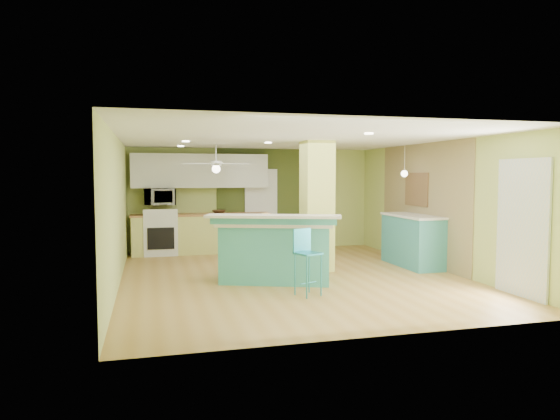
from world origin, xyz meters
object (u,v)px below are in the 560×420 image
object	(u,v)px
peninsula	(276,250)
side_counter	(413,240)
bar_stool	(305,251)
canister	(266,218)
fruit_bowl	(219,212)

from	to	relation	value
peninsula	side_counter	world-z (taller)	peninsula
bar_stool	side_counter	bearing A→B (deg)	10.14
peninsula	bar_stool	bearing A→B (deg)	-59.94
peninsula	canister	size ratio (longest dim) A/B	14.30
side_counter	peninsula	bearing A→B (deg)	-167.05
fruit_bowl	canister	world-z (taller)	canister
side_counter	canister	world-z (taller)	canister
side_counter	fruit_bowl	size ratio (longest dim) A/B	4.84
side_counter	canister	bearing A→B (deg)	-166.05
peninsula	canister	world-z (taller)	canister
side_counter	fruit_bowl	distance (m)	4.54
bar_stool	canister	xyz separation A→B (m)	(-0.39, 0.99, 0.43)
bar_stool	canister	bearing A→B (deg)	89.61
peninsula	bar_stool	xyz separation A→B (m)	(0.20, -1.09, 0.13)
bar_stool	canister	size ratio (longest dim) A/B	6.16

